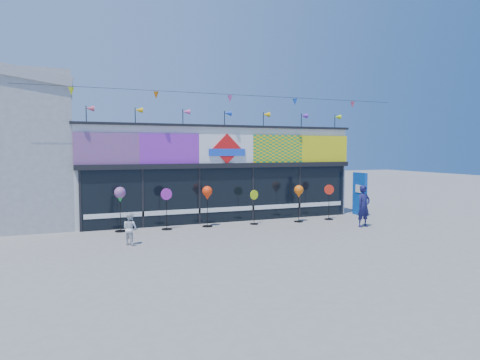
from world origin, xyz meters
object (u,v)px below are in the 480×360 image
spinner_2 (207,194)px  spinner_5 (329,201)px  spinner_4 (299,193)px  child (130,229)px  blue_sign (360,194)px  spinner_0 (120,196)px  spinner_1 (167,208)px  spinner_3 (254,206)px  adult_man (364,206)px

spinner_2 → spinner_5: size_ratio=1.06×
spinner_4 → child: spinner_4 is taller
blue_sign → spinner_0: blue_sign is taller
spinner_2 → spinner_5: bearing=-3.3°
spinner_0 → spinner_1: size_ratio=1.06×
blue_sign → spinner_2: (-7.50, -0.21, 0.30)m
spinner_3 → spinner_4: 2.06m
spinner_5 → spinner_4: bearing=-178.3°
spinner_0 → spinner_1: bearing=-7.7°
spinner_1 → spinner_3: (3.58, -0.17, -0.09)m
blue_sign → spinner_4: (-3.57, -0.58, 0.25)m
spinner_1 → spinner_2: spinner_2 is taller
spinner_1 → spinner_2: bearing=0.6°
spinner_4 → adult_man: 2.72m
spinner_1 → spinner_2: (1.64, 0.02, 0.46)m
spinner_0 → child: bearing=-89.1°
spinner_4 → adult_man: adult_man is taller
spinner_3 → spinner_5: 3.52m
spinner_4 → spinner_2: bearing=174.7°
blue_sign → spinner_0: bearing=-175.0°
blue_sign → spinner_1: (-9.14, -0.23, -0.16)m
spinner_5 → child: spinner_5 is taller
spinner_0 → spinner_2: bearing=-3.7°
spinner_1 → adult_man: bearing=-17.5°
spinner_2 → spinner_4: 3.95m
blue_sign → spinner_3: 5.58m
blue_sign → spinner_5: size_ratio=1.30×
spinner_1 → spinner_5: spinner_1 is taller
blue_sign → child: bearing=-162.4°
blue_sign → spinner_5: 2.11m
spinner_1 → spinner_4: size_ratio=1.01×
spinner_0 → spinner_2: size_ratio=1.04×
spinner_3 → child: spinner_3 is taller
adult_man → blue_sign: bearing=47.5°
blue_sign → adult_man: blue_sign is taller
spinner_2 → spinner_5: 5.50m
spinner_0 → spinner_4: 7.28m
spinner_4 → child: size_ratio=1.49×
spinner_1 → adult_man: 7.74m
adult_man → spinner_0: bearing=156.4°
spinner_2 → spinner_4: spinner_2 is taller
spinner_2 → spinner_1: bearing=-179.4°
spinner_5 → child: (-8.76, -1.89, -0.29)m
spinner_1 → child: 2.76m
spinner_2 → child: 4.04m
spinner_3 → child: bearing=-158.9°
spinner_3 → spinner_1: bearing=177.2°
spinner_4 → spinner_3: bearing=175.0°
spinner_4 → spinner_5: 1.60m
blue_sign → spinner_3: blue_sign is taller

